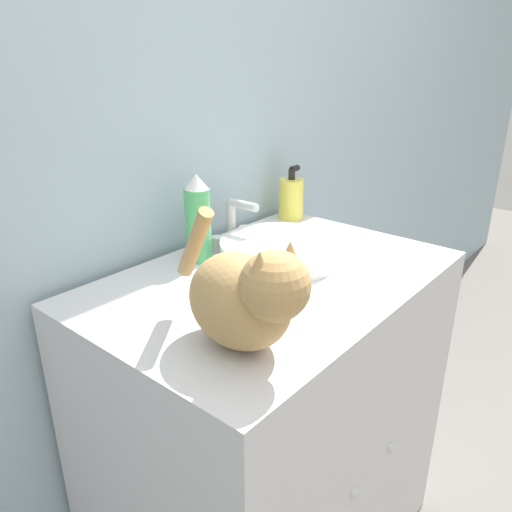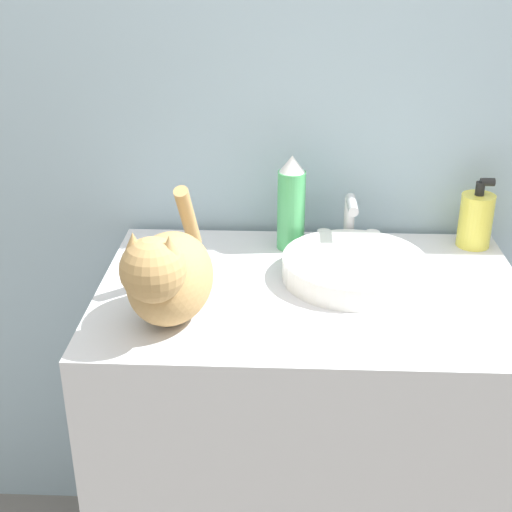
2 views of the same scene
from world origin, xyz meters
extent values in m
cube|color=#9EB7C6|center=(0.00, 0.61, 1.25)|extent=(6.00, 0.05, 2.50)
cube|color=silver|center=(0.00, 0.28, 0.43)|extent=(0.85, 0.57, 0.86)
cylinder|color=white|center=(0.09, 0.33, 0.88)|extent=(0.29, 0.29, 0.05)
cylinder|color=silver|center=(0.09, 0.49, 0.92)|extent=(0.02, 0.02, 0.11)
cylinder|color=silver|center=(0.09, 0.45, 0.97)|extent=(0.02, 0.09, 0.02)
cylinder|color=white|center=(0.03, 0.49, 0.88)|extent=(0.03, 0.03, 0.03)
cylinder|color=white|center=(0.14, 0.49, 0.88)|extent=(0.03, 0.03, 0.03)
ellipsoid|color=tan|center=(-0.26, 0.15, 0.94)|extent=(0.18, 0.22, 0.16)
sphere|color=tan|center=(-0.27, 0.07, 1.00)|extent=(0.13, 0.13, 0.11)
cone|color=tan|center=(-0.30, 0.07, 1.04)|extent=(0.04, 0.04, 0.04)
cone|color=tan|center=(-0.24, 0.07, 1.04)|extent=(0.04, 0.04, 0.04)
cylinder|color=tan|center=(-0.24, 0.28, 1.01)|extent=(0.04, 0.11, 0.15)
cylinder|color=#EADB4C|center=(0.37, 0.51, 0.92)|extent=(0.07, 0.07, 0.12)
cylinder|color=black|center=(0.37, 0.51, 0.99)|extent=(0.02, 0.02, 0.03)
cylinder|color=black|center=(0.38, 0.51, 1.01)|extent=(0.03, 0.02, 0.02)
cylinder|color=#4CB266|center=(-0.04, 0.48, 0.95)|extent=(0.06, 0.06, 0.18)
cone|color=white|center=(-0.04, 0.48, 1.05)|extent=(0.05, 0.05, 0.04)
camera|label=1|loc=(-0.81, -0.35, 1.32)|focal=35.00mm
camera|label=2|loc=(-0.06, -0.97, 1.52)|focal=50.00mm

